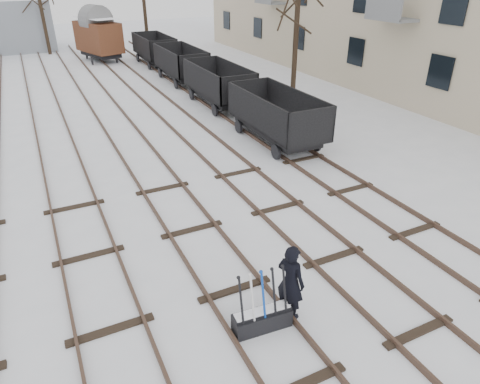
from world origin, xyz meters
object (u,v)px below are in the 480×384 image
object	(u,v)px
box_van_wagon	(98,36)
freight_wagon_a	(276,123)
worker	(291,282)
ground_frame	(262,318)

from	to	relation	value
box_van_wagon	freight_wagon_a	bearing A→B (deg)	-98.48
worker	freight_wagon_a	world-z (taller)	freight_wagon_a
ground_frame	box_van_wagon	xyz separation A→B (m)	(2.33, 32.34, 1.69)
worker	box_van_wagon	bearing A→B (deg)	-27.18
ground_frame	box_van_wagon	bearing A→B (deg)	90.32
worker	box_van_wagon	xyz separation A→B (m)	(1.58, 32.24, 1.04)
ground_frame	worker	distance (m)	1.00
ground_frame	freight_wagon_a	distance (m)	11.40
ground_frame	freight_wagon_a	world-z (taller)	freight_wagon_a
ground_frame	freight_wagon_a	size ratio (longest dim) A/B	0.27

